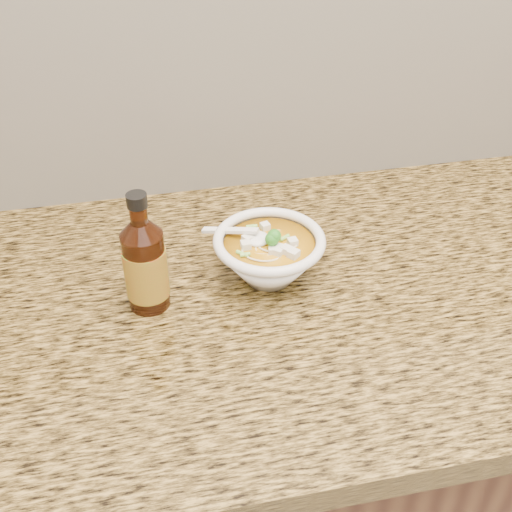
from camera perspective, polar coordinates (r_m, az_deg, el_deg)
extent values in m
cube|color=beige|center=(1.14, 6.43, 18.23)|extent=(4.00, 0.02, 0.50)
cube|color=black|center=(1.34, 8.40, -17.47)|extent=(4.00, 0.65, 0.86)
cube|color=olive|center=(1.01, 10.64, -2.48)|extent=(4.00, 0.68, 0.04)
cylinder|color=white|center=(0.98, 1.15, -1.70)|extent=(0.07, 0.07, 0.01)
torus|color=white|center=(0.94, 1.20, 1.41)|extent=(0.17, 0.17, 0.02)
torus|color=beige|center=(0.94, 0.34, 1.05)|extent=(0.09, 0.09, 0.00)
torus|color=beige|center=(0.94, 0.25, 1.12)|extent=(0.08, 0.08, 0.00)
torus|color=beige|center=(0.95, 1.06, 1.32)|extent=(0.09, 0.09, 0.00)
torus|color=beige|center=(0.94, 0.44, 0.93)|extent=(0.08, 0.08, 0.00)
torus|color=beige|center=(0.94, 2.29, 0.46)|extent=(0.09, 0.09, 0.00)
torus|color=beige|center=(0.94, 1.53, 0.73)|extent=(0.06, 0.06, 0.00)
torus|color=beige|center=(0.94, 1.79, 0.29)|extent=(0.08, 0.08, 0.00)
cube|color=silver|center=(0.93, 0.58, 0.81)|extent=(0.02, 0.02, 0.01)
cube|color=silver|center=(0.93, 0.44, 1.06)|extent=(0.01, 0.01, 0.01)
cube|color=silver|center=(0.94, 3.73, 1.13)|extent=(0.02, 0.02, 0.01)
cube|color=silver|center=(0.96, 1.49, 2.05)|extent=(0.02, 0.02, 0.01)
cube|color=silver|center=(0.93, 0.77, 0.90)|extent=(0.01, 0.01, 0.01)
cube|color=silver|center=(0.93, 2.76, 0.68)|extent=(0.02, 0.02, 0.01)
cube|color=silver|center=(0.94, 3.41, 1.24)|extent=(0.02, 0.02, 0.01)
cube|color=silver|center=(0.92, 3.11, 0.37)|extent=(0.01, 0.01, 0.01)
cube|color=silver|center=(0.90, 0.70, -0.22)|extent=(0.02, 0.02, 0.01)
ellipsoid|color=#196014|center=(0.93, 1.58, 1.65)|extent=(0.03, 0.03, 0.03)
cylinder|color=#87CC4E|center=(0.96, 2.83, 2.14)|extent=(0.02, 0.01, 0.01)
cylinder|color=#87CC4E|center=(0.91, 1.49, 0.09)|extent=(0.01, 0.02, 0.01)
cylinder|color=#87CC4E|center=(0.92, 0.17, 0.43)|extent=(0.01, 0.02, 0.01)
cylinder|color=#87CC4E|center=(0.98, 1.95, 3.01)|extent=(0.01, 0.02, 0.01)
cylinder|color=#87CC4E|center=(0.96, -1.08, 2.18)|extent=(0.02, 0.01, 0.01)
ellipsoid|color=white|center=(0.94, 0.11, 1.54)|extent=(0.04, 0.04, 0.01)
cube|color=white|center=(0.95, -2.32, 2.29)|extent=(0.08, 0.06, 0.02)
cylinder|color=#3F1808|center=(0.91, -9.76, -1.27)|extent=(0.07, 0.07, 0.12)
cylinder|color=#3F1808|center=(0.85, -10.40, 3.66)|extent=(0.03, 0.03, 0.03)
cylinder|color=black|center=(0.84, -10.56, 4.89)|extent=(0.03, 0.03, 0.02)
cylinder|color=red|center=(0.91, -9.74, -1.39)|extent=(0.08, 0.08, 0.08)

